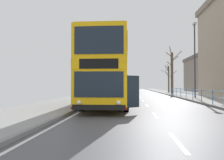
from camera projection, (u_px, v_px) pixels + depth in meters
The scene contains 7 objects.
ground at pixel (144, 124), 7.58m from camera, with size 15.80×140.00×0.20m.
double_decker_bus_main at pixel (109, 73), 14.96m from camera, with size 3.42×11.20×4.47m.
pedestrian_railing_far_kerb at pixel (193, 92), 18.67m from camera, with size 0.05×22.45×0.97m.
street_lamp_far_side at pixel (195, 54), 21.82m from camera, with size 0.28×0.60×7.92m.
bare_tree_far_00 at pixel (169, 78), 41.24m from camera, with size 3.28×2.92×5.42m.
bare_tree_far_01 at pixel (172, 72), 34.38m from camera, with size 2.19×2.68×7.57m.
background_building_00 at pixel (215, 74), 45.31m from camera, with size 10.03×14.95×7.96m.
Camera 1 is at (-1.22, -7.69, 1.47)m, focal length 33.22 mm.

